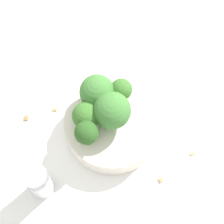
% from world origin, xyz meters
% --- Properties ---
extents(ground_plane, '(3.00, 3.00, 0.00)m').
position_xyz_m(ground_plane, '(0.00, 0.00, 0.00)').
color(ground_plane, white).
extents(bowl, '(0.16, 0.16, 0.05)m').
position_xyz_m(bowl, '(0.00, 0.00, 0.02)').
color(bowl, silver).
rests_on(bowl, ground_plane).
extents(broccoli_floret_0, '(0.06, 0.06, 0.07)m').
position_xyz_m(broccoli_floret_0, '(0.00, 0.00, 0.09)').
color(broccoli_floret_0, '#84AD66').
rests_on(broccoli_floret_0, bowl).
extents(broccoli_floret_1, '(0.04, 0.04, 0.06)m').
position_xyz_m(broccoli_floret_1, '(0.05, -0.01, 0.08)').
color(broccoli_floret_1, '#84AD66').
rests_on(broccoli_floret_1, bowl).
extents(broccoli_floret_2, '(0.06, 0.06, 0.07)m').
position_xyz_m(broccoli_floret_2, '(-0.02, -0.04, 0.08)').
color(broccoli_floret_2, '#7A9E5B').
rests_on(broccoli_floret_2, bowl).
extents(broccoli_floret_3, '(0.05, 0.05, 0.05)m').
position_xyz_m(broccoli_floret_3, '(0.03, -0.03, 0.08)').
color(broccoli_floret_3, '#7A9E5B').
rests_on(broccoli_floret_3, bowl).
extents(broccoli_floret_4, '(0.04, 0.04, 0.05)m').
position_xyz_m(broccoli_floret_4, '(-0.04, -0.01, 0.08)').
color(broccoli_floret_4, '#7A9E5B').
rests_on(broccoli_floret_4, bowl).
extents(pepper_shaker, '(0.04, 0.04, 0.08)m').
position_xyz_m(pepper_shaker, '(0.15, -0.04, 0.04)').
color(pepper_shaker, silver).
rests_on(pepper_shaker, ground_plane).
extents(almond_crumb_0, '(0.01, 0.01, 0.01)m').
position_xyz_m(almond_crumb_0, '(-0.04, 0.14, 0.00)').
color(almond_crumb_0, tan).
rests_on(almond_crumb_0, ground_plane).
extents(almond_crumb_1, '(0.01, 0.01, 0.01)m').
position_xyz_m(almond_crumb_1, '(0.03, 0.12, 0.00)').
color(almond_crumb_1, '#AD7F4C').
rests_on(almond_crumb_1, ground_plane).
extents(almond_crumb_2, '(0.01, 0.01, 0.01)m').
position_xyz_m(almond_crumb_2, '(0.02, -0.11, 0.00)').
color(almond_crumb_2, '#AD7F4C').
rests_on(almond_crumb_2, ground_plane).
extents(almond_crumb_3, '(0.01, 0.01, 0.01)m').
position_xyz_m(almond_crumb_3, '(0.06, -0.14, 0.00)').
color(almond_crumb_3, olive).
rests_on(almond_crumb_3, ground_plane).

